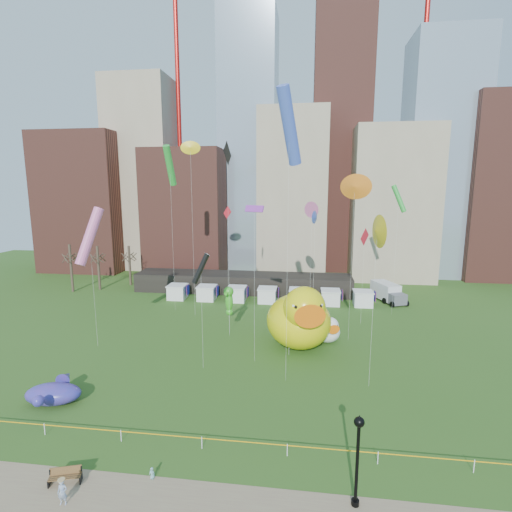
# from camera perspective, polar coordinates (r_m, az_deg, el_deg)

# --- Properties ---
(ground) EXTENTS (160.00, 160.00, 0.00)m
(ground) POSITION_cam_1_polar(r_m,az_deg,el_deg) (30.54, -8.01, -26.40)
(ground) COLOR #2F571B
(ground) RESTS_ON ground
(footpath) EXTENTS (70.00, 4.00, 0.02)m
(footpath) POSITION_cam_1_polar(r_m,az_deg,el_deg) (26.84, -11.35, -32.49)
(footpath) COLOR #846852
(footpath) RESTS_ON ground
(skyline) EXTENTS (101.00, 23.00, 68.00)m
(skyline) POSITION_cam_1_polar(r_m,az_deg,el_deg) (84.92, 4.35, 12.17)
(skyline) COLOR brown
(skyline) RESTS_ON ground
(crane_left) EXTENTS (23.00, 1.00, 76.00)m
(crane_left) POSITION_cam_1_polar(r_m,az_deg,el_deg) (96.45, -11.07, 27.14)
(crane_left) COLOR red
(crane_left) RESTS_ON ground
(crane_right) EXTENTS (23.00, 1.00, 76.00)m
(crane_right) POSITION_cam_1_polar(r_m,az_deg,el_deg) (95.35, 24.32, 26.70)
(crane_right) COLOR red
(crane_right) RESTS_ON ground
(pavilion) EXTENTS (38.00, 6.00, 3.20)m
(pavilion) POSITION_cam_1_polar(r_m,az_deg,el_deg) (68.56, -1.97, -3.98)
(pavilion) COLOR black
(pavilion) RESTS_ON ground
(vendor_tents) EXTENTS (33.24, 2.80, 2.40)m
(vendor_tents) POSITION_cam_1_polar(r_m,az_deg,el_deg) (62.29, 1.71, -5.88)
(vendor_tents) COLOR white
(vendor_tents) RESTS_ON ground
(bare_trees) EXTENTS (8.44, 6.44, 8.50)m
(bare_trees) POSITION_cam_1_polar(r_m,az_deg,el_deg) (75.45, -22.19, -1.56)
(bare_trees) COLOR #382B21
(bare_trees) RESTS_ON ground
(caution_tape) EXTENTS (50.00, 0.06, 0.90)m
(caution_tape) POSITION_cam_1_polar(r_m,az_deg,el_deg) (30.14, -8.04, -25.35)
(caution_tape) COLOR white
(caution_tape) RESTS_ON ground
(big_duck) EXTENTS (9.17, 10.88, 7.77)m
(big_duck) POSITION_cam_1_polar(r_m,az_deg,el_deg) (44.50, 6.50, -9.14)
(big_duck) COLOR yellow
(big_duck) RESTS_ON ground
(small_duck) EXTENTS (4.24, 4.82, 3.38)m
(small_duck) POSITION_cam_1_polar(r_m,az_deg,el_deg) (47.23, 10.47, -10.69)
(small_duck) COLOR white
(small_duck) RESTS_ON ground
(seahorse_green) EXTENTS (1.45, 1.71, 6.11)m
(seahorse_green) POSITION_cam_1_polar(r_m,az_deg,el_deg) (48.34, -4.01, -6.30)
(seahorse_green) COLOR silver
(seahorse_green) RESTS_ON ground
(seahorse_purple) EXTENTS (1.15, 1.47, 4.63)m
(seahorse_purple) POSITION_cam_1_polar(r_m,az_deg,el_deg) (42.67, 4.95, -10.45)
(seahorse_purple) COLOR silver
(seahorse_purple) RESTS_ON ground
(whale_inflatable) EXTENTS (4.98, 5.98, 2.05)m
(whale_inflatable) POSITION_cam_1_polar(r_m,az_deg,el_deg) (38.79, -27.73, -17.46)
(whale_inflatable) COLOR #55338B
(whale_inflatable) RESTS_ON ground
(park_bench) EXTENTS (1.98, 1.15, 0.97)m
(park_bench) POSITION_cam_1_polar(r_m,az_deg,el_deg) (29.89, -26.41, -27.06)
(park_bench) COLOR brown
(park_bench) RESTS_ON footpath
(lamppost) EXTENTS (0.60, 0.60, 5.71)m
(lamppost) POSITION_cam_1_polar(r_m,az_deg,el_deg) (24.93, 14.84, -26.14)
(lamppost) COLOR black
(lamppost) RESTS_ON footpath
(box_truck) EXTENTS (4.85, 7.27, 2.91)m
(box_truck) POSITION_cam_1_polar(r_m,az_deg,el_deg) (66.41, 18.88, -5.07)
(box_truck) COLOR silver
(box_truck) RESTS_ON ground
(woman) EXTENTS (0.61, 0.45, 1.54)m
(woman) POSITION_cam_1_polar(r_m,az_deg,el_deg) (28.30, -26.75, -28.80)
(woman) COLOR silver
(woman) RESTS_ON footpath
(toddler) EXTENTS (0.29, 0.23, 0.76)m
(toddler) POSITION_cam_1_polar(r_m,az_deg,el_deg) (28.55, -15.16, -28.62)
(toddler) COLOR white
(toddler) RESTS_ON footpath
(kite_0) EXTENTS (1.34, 1.21, 15.76)m
(kite_0) POSITION_cam_1_polar(r_m,az_deg,el_deg) (52.93, -4.26, 5.84)
(kite_0) COLOR silver
(kite_0) RESTS_ON ground
(kite_1) EXTENTS (1.50, 2.05, 16.32)m
(kite_1) POSITION_cam_1_polar(r_m,az_deg,el_deg) (54.67, 8.32, 6.78)
(kite_1) COLOR silver
(kite_1) RESTS_ON ground
(kite_2) EXTENTS (0.38, 2.72, 23.47)m
(kite_2) POSITION_cam_1_polar(r_m,az_deg,el_deg) (45.87, -4.25, 14.28)
(kite_2) COLOR silver
(kite_2) RESTS_ON ground
(kite_3) EXTENTS (2.30, 1.76, 18.65)m
(kite_3) POSITION_cam_1_polar(r_m,az_deg,el_deg) (57.47, 20.41, 7.94)
(kite_3) COLOR silver
(kite_3) RESTS_ON ground
(kite_4) EXTENTS (0.66, 2.90, 15.87)m
(kite_4) POSITION_cam_1_polar(r_m,az_deg,el_deg) (34.87, 17.50, 3.49)
(kite_4) COLOR silver
(kite_4) RESTS_ON ground
(kite_5) EXTENTS (2.46, 3.95, 26.53)m
(kite_5) POSITION_cam_1_polar(r_m,az_deg,el_deg) (34.66, 4.95, 18.57)
(kite_5) COLOR silver
(kite_5) RESTS_ON ground
(kite_6) EXTENTS (2.37, 2.21, 19.74)m
(kite_6) POSITION_cam_1_polar(r_m,az_deg,el_deg) (45.73, 14.41, 9.91)
(kite_6) COLOR silver
(kite_6) RESTS_ON ground
(kite_7) EXTENTS (2.07, 1.36, 16.44)m
(kite_7) POSITION_cam_1_polar(r_m,az_deg,el_deg) (38.49, -0.25, 6.75)
(kite_7) COLOR silver
(kite_7) RESTS_ON ground
(kite_8) EXTENTS (1.33, 1.89, 13.00)m
(kite_8) POSITION_cam_1_polar(r_m,az_deg,el_deg) (52.30, 15.79, 2.50)
(kite_8) COLOR silver
(kite_8) RESTS_ON ground
(kite_9) EXTENTS (2.72, 3.90, 16.11)m
(kite_9) POSITION_cam_1_polar(r_m,az_deg,el_deg) (46.49, -23.43, 2.69)
(kite_9) COLOR silver
(kite_9) RESTS_ON ground
(kite_10) EXTENTS (1.88, 0.94, 11.91)m
(kite_10) POSITION_cam_1_polar(r_m,az_deg,el_deg) (37.92, -8.18, -1.88)
(kite_10) COLOR silver
(kite_10) RESTS_ON ground
(kite_11) EXTENTS (0.97, 3.33, 24.14)m
(kite_11) POSITION_cam_1_polar(r_m,az_deg,el_deg) (57.34, -12.65, 12.93)
(kite_11) COLOR silver
(kite_11) RESTS_ON ground
(kite_12) EXTENTS (1.79, 0.57, 24.39)m
(kite_12) POSITION_cam_1_polar(r_m,az_deg,el_deg) (54.20, -9.70, 15.45)
(kite_12) COLOR silver
(kite_12) RESTS_ON ground
(kite_13) EXTENTS (0.59, 1.43, 15.65)m
(kite_13) POSITION_cam_1_polar(r_m,az_deg,el_deg) (43.42, 8.75, 5.59)
(kite_13) COLOR silver
(kite_13) RESTS_ON ground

